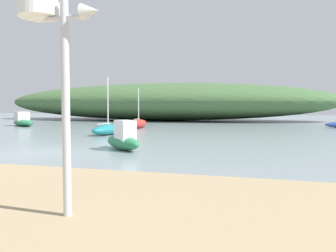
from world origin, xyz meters
TOP-DOWN VIEW (x-y plane):
  - ground_plane at (0.00, 0.00)m, footprint 120.00×120.00m
  - distant_hill at (-4.84, 30.12)m, footprint 43.06×13.46m
  - mast_structure at (5.13, -6.94)m, footprint 1.27×0.60m
  - motorboat_by_sandbar at (2.55, 1.64)m, footprint 2.46×2.28m
  - motorboat_centre_water at (-12.90, 14.52)m, footprint 4.08×3.45m
  - sailboat_near_shore at (-1.33, 8.14)m, footprint 1.39×3.26m
  - sailboat_off_point at (-1.82, 14.68)m, footprint 1.12×3.12m

SIDE VIEW (x-z plane):
  - ground_plane at x=0.00m, z-range 0.00..0.00m
  - sailboat_near_shore at x=-1.33m, z-range -1.46..2.15m
  - sailboat_off_point at x=-1.82m, z-range -1.26..2.00m
  - motorboat_by_sandbar at x=2.55m, z-range -0.17..1.06m
  - motorboat_centre_water at x=-12.90m, z-range -0.18..1.10m
  - distant_hill at x=-4.84m, z-range 0.00..4.64m
  - mast_structure at x=5.13m, z-range 1.35..4.72m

